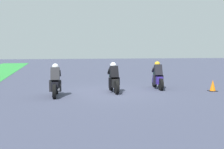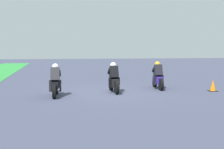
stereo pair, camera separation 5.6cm
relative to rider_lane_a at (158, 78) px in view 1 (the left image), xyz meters
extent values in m
plane|color=#3E4258|center=(-0.71, 2.79, -0.62)|extent=(120.00, 120.00, 0.00)
cylinder|color=black|center=(0.70, -0.08, -0.30)|extent=(0.65, 0.21, 0.64)
cylinder|color=black|center=(-0.69, 0.08, -0.30)|extent=(0.65, 0.21, 0.64)
cube|color=#382792|center=(0.00, 0.00, -0.12)|extent=(1.13, 0.45, 0.40)
ellipsoid|color=#382792|center=(0.10, -0.01, 0.18)|extent=(0.51, 0.35, 0.24)
cube|color=red|center=(-0.50, 0.06, -0.10)|extent=(0.08, 0.17, 0.08)
cylinder|color=#A5A5AD|center=(-0.36, -0.12, -0.25)|extent=(0.43, 0.15, 0.10)
cube|color=black|center=(-0.10, 0.01, 0.40)|extent=(0.53, 0.45, 0.66)
sphere|color=gold|center=(0.12, -0.01, 0.74)|extent=(0.33, 0.33, 0.30)
cube|color=#428857|center=(0.50, -0.06, 0.22)|extent=(0.18, 0.28, 0.23)
cube|color=black|center=(-0.09, 0.21, -0.12)|extent=(0.20, 0.16, 0.52)
cube|color=black|center=(-0.14, -0.18, -0.12)|extent=(0.20, 0.16, 0.52)
cube|color=black|center=(0.30, 0.15, 0.42)|extent=(0.39, 0.14, 0.31)
cube|color=black|center=(0.26, -0.21, 0.42)|extent=(0.39, 0.14, 0.31)
cylinder|color=black|center=(-0.08, 2.65, -0.30)|extent=(0.64, 0.15, 0.64)
cylinder|color=black|center=(-1.48, 2.67, -0.30)|extent=(0.64, 0.15, 0.64)
cube|color=black|center=(-0.78, 2.66, -0.12)|extent=(1.10, 0.33, 0.40)
ellipsoid|color=black|center=(-0.68, 2.66, 0.18)|extent=(0.48, 0.31, 0.24)
cube|color=red|center=(-1.29, 2.66, -0.10)|extent=(0.06, 0.16, 0.08)
cylinder|color=#A5A5AD|center=(-1.13, 2.50, -0.25)|extent=(0.42, 0.10, 0.10)
cube|color=black|center=(-0.88, 2.66, 0.40)|extent=(0.49, 0.41, 0.66)
sphere|color=silver|center=(-0.66, 2.66, 0.74)|extent=(0.30, 0.30, 0.30)
cube|color=#3B685B|center=(-0.28, 2.65, 0.22)|extent=(0.16, 0.26, 0.23)
cube|color=black|center=(-0.89, 2.86, -0.12)|extent=(0.18, 0.14, 0.52)
cube|color=black|center=(-0.90, 2.46, -0.12)|extent=(0.18, 0.14, 0.52)
cube|color=black|center=(-0.49, 2.84, 0.42)|extent=(0.39, 0.10, 0.31)
cube|color=black|center=(-0.50, 2.48, 0.42)|extent=(0.39, 0.10, 0.31)
cylinder|color=black|center=(-0.79, 5.49, -0.30)|extent=(0.65, 0.20, 0.64)
cylinder|color=black|center=(-2.18, 5.62, -0.30)|extent=(0.65, 0.20, 0.64)
cube|color=black|center=(-1.48, 5.56, -0.12)|extent=(1.13, 0.42, 0.40)
ellipsoid|color=black|center=(-1.39, 5.55, 0.18)|extent=(0.51, 0.34, 0.24)
cube|color=red|center=(-1.99, 5.60, -0.10)|extent=(0.07, 0.16, 0.08)
cylinder|color=#A5A5AD|center=(-1.85, 5.43, -0.25)|extent=(0.43, 0.14, 0.10)
cube|color=black|center=(-1.58, 5.57, 0.40)|extent=(0.52, 0.44, 0.66)
sphere|color=silver|center=(-1.37, 5.55, 0.74)|extent=(0.33, 0.33, 0.30)
cube|color=slate|center=(-0.99, 5.51, 0.22)|extent=(0.18, 0.27, 0.23)
cube|color=black|center=(-1.59, 5.77, -0.12)|extent=(0.19, 0.16, 0.52)
cube|color=black|center=(-1.62, 5.37, -0.12)|extent=(0.19, 0.16, 0.52)
cube|color=black|center=(-1.19, 5.71, 0.42)|extent=(0.39, 0.14, 0.31)
cube|color=black|center=(-1.22, 5.35, 0.42)|extent=(0.39, 0.14, 0.31)
cube|color=black|center=(-1.51, -2.43, -0.61)|extent=(0.40, 0.40, 0.03)
cone|color=orange|center=(-1.51, -2.43, -0.33)|extent=(0.32, 0.32, 0.59)
camera|label=1|loc=(-14.93, 5.86, 1.48)|focal=46.50mm
camera|label=2|loc=(-14.95, 5.80, 1.48)|focal=46.50mm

